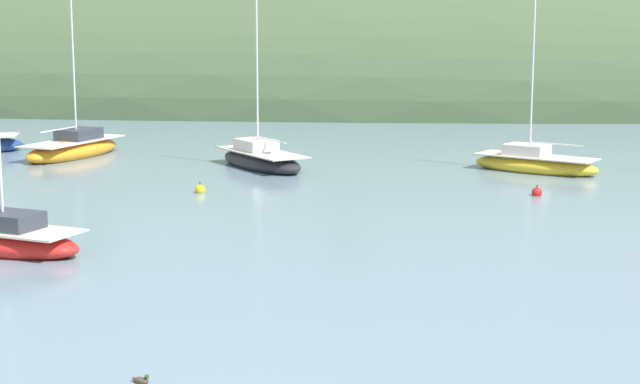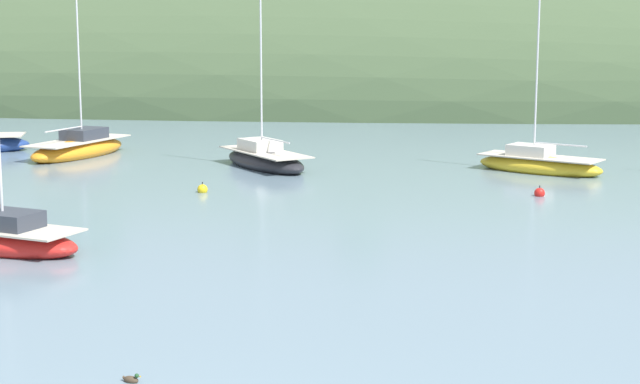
# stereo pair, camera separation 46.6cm
# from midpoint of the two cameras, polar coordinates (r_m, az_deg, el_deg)

# --- Properties ---
(far_shoreline_hill) EXTENTS (150.00, 36.00, 27.16)m
(far_shoreline_hill) POSITION_cam_midpoint_polar(r_m,az_deg,el_deg) (88.75, 3.15, 5.14)
(far_shoreline_hill) COLOR #425638
(far_shoreline_hill) RESTS_ON ground
(sailboat_blue_center) EXTENTS (6.38, 5.05, 8.74)m
(sailboat_blue_center) POSITION_cam_midpoint_polar(r_m,az_deg,el_deg) (49.23, 12.47, 1.55)
(sailboat_blue_center) COLOR gold
(sailboat_blue_center) RESTS_ON ground
(sailboat_black_sloop) EXTENTS (5.70, 6.69, 9.50)m
(sailboat_black_sloop) POSITION_cam_midpoint_polar(r_m,az_deg,el_deg) (49.57, -2.86, 1.85)
(sailboat_black_sloop) COLOR #232328
(sailboat_black_sloop) RESTS_ON ground
(sailboat_cream_ketch) EXTENTS (4.57, 7.56, 8.86)m
(sailboat_cream_ketch) POSITION_cam_midpoint_polar(r_m,az_deg,el_deg) (55.03, -13.18, 2.41)
(sailboat_cream_ketch) COLOR orange
(sailboat_cream_ketch) RESTS_ON ground
(mooring_buoy_inner) EXTENTS (0.44, 0.44, 0.54)m
(mooring_buoy_inner) POSITION_cam_midpoint_polar(r_m,az_deg,el_deg) (42.70, -6.32, 0.14)
(mooring_buoy_inner) COLOR yellow
(mooring_buoy_inner) RESTS_ON ground
(mooring_buoy_outer) EXTENTS (0.44, 0.44, 0.54)m
(mooring_buoy_outer) POSITION_cam_midpoint_polar(r_m,az_deg,el_deg) (42.58, 12.55, -0.06)
(mooring_buoy_outer) COLOR red
(mooring_buoy_outer) RESTS_ON ground
(duck_lone_left) EXTENTS (0.41, 0.29, 0.24)m
(duck_lone_left) POSITION_cam_midpoint_polar(r_m,az_deg,el_deg) (20.95, -9.93, -10.35)
(duck_lone_left) COLOR #473828
(duck_lone_left) RESTS_ON ground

